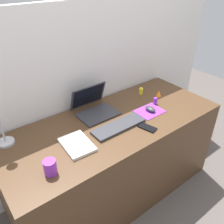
{
  "coord_description": "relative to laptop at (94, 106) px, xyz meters",
  "views": [
    {
      "loc": [
        -0.9,
        -1.15,
        1.75
      ],
      "look_at": [
        -0.02,
        0.0,
        0.83
      ],
      "focal_mm": 38.31,
      "sensor_mm": 36.0,
      "label": 1
    }
  ],
  "objects": [
    {
      "name": "toy_figurine_yellow",
      "position": [
        0.5,
        -0.01,
        -0.02
      ],
      "size": [
        0.04,
        0.04,
        0.07
      ],
      "color": "yellow",
      "rests_on": "desk"
    },
    {
      "name": "mousepad",
      "position": [
        0.35,
        -0.27,
        -0.05
      ],
      "size": [
        0.21,
        0.17,
        0.0
      ],
      "primitive_type": "cube",
      "color": "purple",
      "rests_on": "desk"
    },
    {
      "name": "laptop",
      "position": [
        0.0,
        0.0,
        0.0
      ],
      "size": [
        0.3,
        0.28,
        0.2
      ],
      "color": "#333338",
      "rests_on": "desk"
    },
    {
      "name": "coffee_mug",
      "position": [
        -0.55,
        -0.39,
        -0.01
      ],
      "size": [
        0.07,
        0.07,
        0.09
      ],
      "primitive_type": "cylinder",
      "color": "purple",
      "rests_on": "desk"
    },
    {
      "name": "toy_figurine_purple",
      "position": [
        0.47,
        -0.21,
        -0.02
      ],
      "size": [
        0.03,
        0.03,
        0.06
      ],
      "color": "purple",
      "rests_on": "desk"
    },
    {
      "name": "desk",
      "position": [
        0.04,
        -0.21,
        -0.42
      ],
      "size": [
        1.7,
        0.7,
        0.74
      ],
      "primitive_type": "cube",
      "color": "#4C331E",
      "rests_on": "ground_plane"
    },
    {
      "name": "notebook_pad",
      "position": [
        -0.32,
        -0.28,
        -0.04
      ],
      "size": [
        0.19,
        0.25,
        0.02
      ],
      "primitive_type": "cube",
      "rotation": [
        0.0,
        0.0,
        -0.07
      ],
      "color": "silver",
      "rests_on": "desk"
    },
    {
      "name": "ground_plane",
      "position": [
        0.04,
        -0.21,
        -0.79
      ],
      "size": [
        6.0,
        6.0,
        0.0
      ],
      "primitive_type": "plane",
      "color": "#59514C"
    },
    {
      "name": "mouse",
      "position": [
        0.36,
        -0.27,
        -0.03
      ],
      "size": [
        0.06,
        0.1,
        0.03
      ],
      "primitive_type": "ellipsoid",
      "color": "#333338",
      "rests_on": "mousepad"
    },
    {
      "name": "desk_lamp",
      "position": [
        -0.67,
        -0.01,
        0.13
      ],
      "size": [
        0.11,
        0.16,
        0.39
      ],
      "color": "#B7B7BC",
      "rests_on": "desk"
    },
    {
      "name": "back_wall",
      "position": [
        0.04,
        0.19,
        -0.02
      ],
      "size": [
        2.9,
        0.05,
        1.54
      ],
      "primitive_type": "cube",
      "color": "silver",
      "rests_on": "ground_plane"
    },
    {
      "name": "cell_phone",
      "position": [
        0.18,
        -0.42,
        -0.05
      ],
      "size": [
        0.1,
        0.14,
        0.01
      ],
      "primitive_type": "cube",
      "rotation": [
        0.0,
        0.0,
        0.27
      ],
      "color": "black",
      "rests_on": "desk"
    },
    {
      "name": "keyboard",
      "position": [
        0.02,
        -0.29,
        -0.04
      ],
      "size": [
        0.41,
        0.13,
        0.02
      ],
      "primitive_type": "cube",
      "color": "#333338",
      "rests_on": "desk"
    },
    {
      "name": "toy_figurine_orange",
      "position": [
        0.6,
        -0.14,
        -0.03
      ],
      "size": [
        0.05,
        0.05,
        0.05
      ],
      "primitive_type": "cone",
      "color": "orange",
      "rests_on": "desk"
    }
  ]
}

